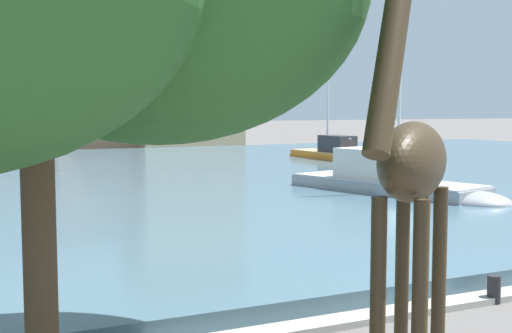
# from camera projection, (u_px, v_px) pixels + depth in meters

# --- Properties ---
(harbor_water) EXTENTS (77.40, 40.17, 0.43)m
(harbor_water) POSITION_uv_depth(u_px,v_px,m) (123.00, 181.00, 29.83)
(harbor_water) COLOR #476675
(harbor_water) RESTS_ON ground
(quay_edge_coping) EXTENTS (77.40, 0.50, 0.12)m
(quay_edge_coping) POSITION_uv_depth(u_px,v_px,m) (428.00, 307.00, 11.61)
(quay_edge_coping) COLOR #ADA89E
(quay_edge_coping) RESTS_ON ground
(giraffe_statue) EXTENTS (2.64, 2.31, 5.38)m
(giraffe_statue) POSITION_uv_depth(u_px,v_px,m) (410.00, 171.00, 7.84)
(giraffe_statue) COLOR #382B19
(giraffe_statue) RESTS_ON ground
(sailboat_orange) EXTENTS (1.93, 7.80, 5.92)m
(sailboat_orange) POSITION_uv_depth(u_px,v_px,m) (327.00, 156.00, 40.12)
(sailboat_orange) COLOR orange
(sailboat_orange) RESTS_ON ground
(sailboat_grey) EXTENTS (4.26, 8.84, 8.32)m
(sailboat_grey) POSITION_uv_depth(u_px,v_px,m) (397.00, 187.00, 24.08)
(sailboat_grey) COLOR #939399
(sailboat_grey) RESTS_ON ground
(mooring_bollard) EXTENTS (0.24, 0.24, 0.50)m
(mooring_bollard) POSITION_uv_depth(u_px,v_px,m) (494.00, 289.00, 12.04)
(mooring_bollard) COLOR #232326
(mooring_bollard) RESTS_ON ground
(townhouse_end_terrace) EXTENTS (8.70, 5.23, 8.19)m
(townhouse_end_terrace) POSITION_uv_depth(u_px,v_px,m) (107.00, 99.00, 53.59)
(townhouse_end_terrace) COLOR tan
(townhouse_end_terrace) RESTS_ON ground
(townhouse_corner_house) EXTENTS (8.50, 8.01, 12.24)m
(townhouse_corner_house) POSITION_uv_depth(u_px,v_px,m) (180.00, 75.00, 55.68)
(townhouse_corner_house) COLOR tan
(townhouse_corner_house) RESTS_ON ground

